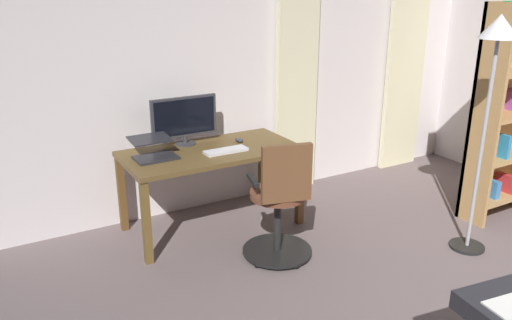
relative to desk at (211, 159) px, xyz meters
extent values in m
cube|color=silver|center=(-0.73, -0.52, 0.77)|extent=(5.35, 0.10, 2.83)
cube|color=beige|center=(-2.64, -0.41, 0.64)|extent=(0.53, 0.06, 2.57)
cube|color=beige|center=(-1.16, -0.41, 0.64)|extent=(0.46, 0.06, 2.57)
cube|color=brown|center=(0.00, 0.00, 0.07)|extent=(1.50, 0.75, 0.04)
cube|color=brown|center=(-0.71, 0.33, -0.30)|extent=(0.06, 0.06, 0.68)
cube|color=brown|center=(0.71, 0.33, -0.30)|extent=(0.06, 0.06, 0.68)
cube|color=brown|center=(-0.71, -0.33, -0.30)|extent=(0.06, 0.06, 0.68)
cube|color=brown|center=(0.71, -0.33, -0.30)|extent=(0.06, 0.06, 0.68)
cylinder|color=black|center=(-0.23, 0.73, -0.60)|extent=(0.56, 0.56, 0.02)
sphere|color=black|center=(-0.48, 0.79, -0.61)|extent=(0.05, 0.05, 0.05)
sphere|color=black|center=(-0.37, 0.51, -0.61)|extent=(0.05, 0.05, 0.05)
sphere|color=black|center=(-0.06, 0.53, -0.61)|extent=(0.05, 0.05, 0.05)
sphere|color=black|center=(0.01, 0.82, -0.61)|extent=(0.05, 0.05, 0.05)
sphere|color=black|center=(-0.24, 0.99, -0.61)|extent=(0.05, 0.05, 0.05)
cylinder|color=black|center=(-0.23, 0.73, -0.37)|extent=(0.06, 0.06, 0.47)
cylinder|color=brown|center=(-0.23, 0.73, -0.11)|extent=(0.54, 0.54, 0.05)
cube|color=brown|center=(-0.18, 0.92, 0.14)|extent=(0.37, 0.14, 0.43)
cube|color=black|center=(-0.03, 0.68, 0.03)|extent=(0.10, 0.24, 0.03)
cube|color=black|center=(-0.42, 0.78, 0.03)|extent=(0.10, 0.24, 0.03)
cylinder|color=#333338|center=(0.13, -0.25, 0.09)|extent=(0.18, 0.18, 0.01)
cylinder|color=#333338|center=(0.13, -0.25, 0.13)|extent=(0.04, 0.04, 0.06)
cube|color=#333338|center=(0.13, -0.26, 0.34)|extent=(0.60, 0.03, 0.35)
cube|color=black|center=(0.13, -0.24, 0.34)|extent=(0.55, 0.01, 0.31)
cube|color=silver|center=(-0.08, 0.12, 0.10)|extent=(0.37, 0.13, 0.02)
cube|color=#232328|center=(0.49, 0.00, 0.10)|extent=(0.34, 0.24, 0.02)
cube|color=#232328|center=(0.49, -0.12, 0.22)|extent=(0.33, 0.24, 0.03)
ellipsoid|color=#333338|center=(-0.32, -0.08, 0.10)|extent=(0.06, 0.10, 0.04)
cube|color=tan|center=(-2.08, 1.10, 0.33)|extent=(0.04, 0.30, 1.93)
cube|color=tan|center=(-2.45, 0.96, 0.33)|extent=(0.77, 0.04, 1.93)
cube|color=tan|center=(-2.45, 1.10, -0.45)|extent=(0.70, 0.30, 0.04)
cube|color=tan|center=(-2.45, 1.10, -0.06)|extent=(0.70, 0.30, 0.04)
cube|color=tan|center=(-2.45, 1.10, 0.33)|extent=(0.70, 0.30, 0.04)
cube|color=#3978BB|center=(-2.30, 1.10, -0.35)|extent=(0.06, 0.19, 0.16)
cube|color=#2B87BE|center=(-2.32, 1.10, 0.07)|extent=(0.04, 0.23, 0.21)
cube|color=red|center=(-2.53, 1.10, -0.34)|extent=(0.06, 0.19, 0.17)
cylinder|color=black|center=(-1.65, 1.41, -0.63)|extent=(0.28, 0.28, 0.02)
cylinder|color=#A5A5A8|center=(-1.65, 1.41, 0.21)|extent=(0.03, 0.03, 1.70)
cone|color=silver|center=(-1.65, 1.41, 1.15)|extent=(0.29, 0.29, 0.17)
camera|label=1|loc=(1.75, 3.83, 1.44)|focal=36.05mm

